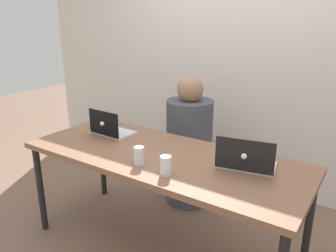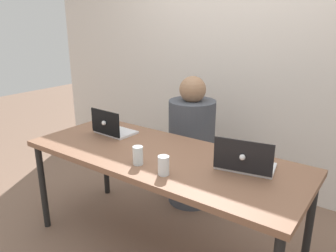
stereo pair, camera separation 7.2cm
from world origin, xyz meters
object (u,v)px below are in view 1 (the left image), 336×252
Objects in this scene: water_glass_right at (166,167)px; water_glass_center at (139,157)px; laptop_back_left at (111,129)px; person_at_center at (189,148)px; laptop_back_right at (246,162)px.

water_glass_center is at bearing 173.74° from water_glass_right.
water_glass_center is 1.02× the size of water_glass_right.
laptop_back_left reaches higher than water_glass_right.
person_at_center reaches higher than laptop_back_right.
water_glass_right is at bearing -6.26° from water_glass_center.
laptop_back_left is 0.84m from water_glass_right.
laptop_back_right is 3.22× the size of water_glass_center.
water_glass_right is (0.39, -0.94, 0.28)m from person_at_center.
water_glass_center is at bearing 117.18° from person_at_center.
water_glass_right is (0.76, -0.35, 0.00)m from laptop_back_left.
water_glass_right is (-0.36, -0.34, 0.00)m from laptop_back_right.
person_at_center is 0.76m from laptop_back_left.
laptop_back_right is (0.75, -0.60, 0.28)m from person_at_center.
person_at_center is 1.06m from water_glass_right.
laptop_back_right is at bearing 43.20° from water_glass_right.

